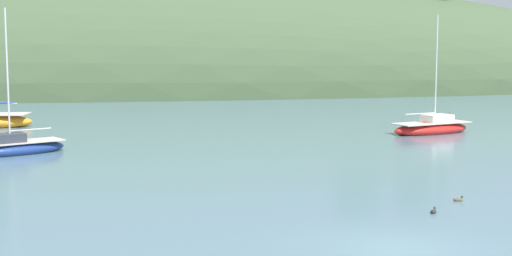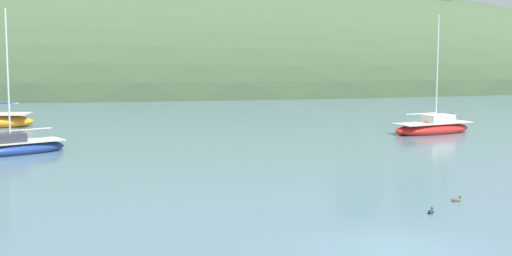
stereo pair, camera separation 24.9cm
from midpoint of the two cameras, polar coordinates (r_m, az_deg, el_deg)
The scene contains 7 objects.
ground_plane at distance 20.11m, azimuth 11.11°, elevation -9.69°, with size 400.00×400.00×0.00m, color slate.
far_shoreline_hill at distance 93.61m, azimuth -6.75°, elevation 3.05°, with size 150.00×36.00×33.16m.
sailboat_orange_cutter at distance 39.36m, azimuth -19.33°, elevation -1.53°, with size 5.64×4.16×7.92m.
sailboat_cream_ketch at distance 47.84m, azimuth 14.05°, elevation 0.03°, with size 6.36×3.70×8.04m.
mooring_buoy_channel at distance 59.15m, azimuth 15.46°, elevation 0.93°, with size 0.44×0.44×0.54m.
duck_lone_left at distance 26.75m, azimuth 15.98°, elevation -5.66°, with size 0.43×0.21×0.24m.
duck_lead at distance 24.62m, azimuth 14.05°, elevation -6.65°, with size 0.36×0.37×0.24m.
Camera 1 is at (-7.61, -17.80, 5.54)m, focal length 48.85 mm.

